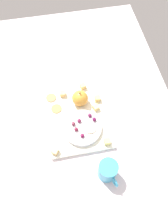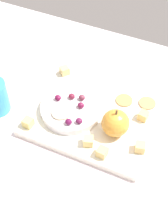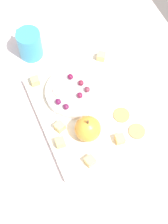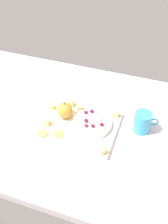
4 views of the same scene
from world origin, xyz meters
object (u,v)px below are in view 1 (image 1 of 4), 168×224
cheese_cube_3 (83,86)px  apple_whole (80,98)px  grape_2 (94,119)px  cracker_0 (56,109)px  serving_dish (82,128)px  cheese_cube_5 (97,99)px  cup (108,171)px  grape_5 (82,136)px  grape_3 (76,129)px  cheese_cube_4 (96,107)px  grape_1 (79,121)px  platter (77,118)px  cheese_cube_0 (55,151)px  grape_4 (73,124)px  cheese_cube_2 (63,94)px  apple_slice_0 (90,128)px  cracker_1 (51,98)px  grape_0 (90,115)px  cheese_cube_1 (107,142)px

cheese_cube_3 → apple_whole: bearing=160.6°
grape_2 → cracker_0: bearing=57.3°
serving_dish → cheese_cube_5: size_ratio=6.79×
serving_dish → cup: 20.43cm
grape_5 → serving_dish: bearing=-9.7°
cheese_cube_3 → cheese_cube_5: (-7.68, -5.04, 0.00)cm
grape_3 → serving_dish: bearing=-68.6°
cheese_cube_5 → cheese_cube_3: bearing=33.3°
cheese_cube_4 → grape_1: (-5.78, 8.30, 1.68)cm
apple_whole → grape_2: (-10.73, -3.94, -0.58)cm
platter → serving_dish: bearing=-169.4°
cheese_cube_0 → grape_4: 13.13cm
cheese_cube_2 → apple_slice_0: apple_slice_0 is taller
apple_whole → cracker_1: apple_whole is taller
cheese_cube_5 → grape_1: (-10.04, 9.89, 1.68)cm
cheese_cube_3 → cup: bearing=-177.4°
cheese_cube_0 → cheese_cube_4: bearing=-50.6°
grape_0 → grape_5: (-8.30, 4.72, -0.01)cm
cracker_1 → grape_4: (-15.78, -7.52, 2.60)cm
cup → cheese_cube_0: bearing=57.6°
cheese_cube_0 → apple_whole: bearing=-33.4°
serving_dish → cheese_cube_1: bearing=-132.0°
cracker_1 → grape_3: 20.33cm
cheese_cube_0 → grape_3: bearing=-54.1°
cracker_0 → cup: bearing=-153.8°
cheese_cube_5 → apple_slice_0: size_ratio=0.47×
cheese_cube_1 → grape_5: size_ratio=1.36×
serving_dish → cheese_cube_2: (17.89, 5.45, 0.14)cm
serving_dish → apple_slice_0: bearing=-111.8°
grape_1 → apple_slice_0: grape_1 is taller
serving_dish → cup: (-19.46, -5.94, 1.76)cm
grape_5 → apple_slice_0: size_ratio=0.35×
apple_whole → cup: (-32.18, -4.47, -0.66)cm
serving_dish → grape_5: size_ratio=9.21×
cup → apple_whole: bearing=7.9°
cracker_1 → grape_2: grape_2 is taller
cheese_cube_2 → cracker_0: 7.59cm
platter → cheese_cube_3: (14.35, -5.21, 2.07)cm
grape_2 → grape_5: bearing=134.9°
serving_dish → cracker_0: serving_dish is taller
cheese_cube_2 → grape_3: bearing=-171.5°
cheese_cube_3 → grape_2: size_ratio=1.36×
grape_3 → apple_slice_0: bearing=-92.0°
apple_whole → cracker_1: 13.56cm
cheese_cube_2 → apple_whole: bearing=-126.8°
grape_3 → cheese_cube_5: bearing=-40.9°
cheese_cube_2 → grape_5: size_ratio=1.36×
apple_slice_0 → cup: 18.48cm
cheese_cube_0 → grape_2: size_ratio=1.36×
platter → grape_4: (-4.27, 2.22, 3.70)cm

